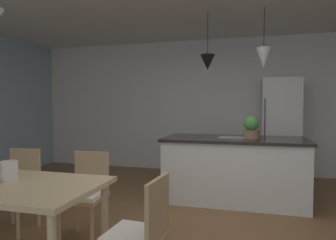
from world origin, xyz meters
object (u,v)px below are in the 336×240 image
(chair_kitchen_end, at_px, (140,234))
(kitchen_island, at_px, (234,168))
(vase_on_dining_table, at_px, (9,171))
(refrigerator, at_px, (280,129))
(chair_far_left, at_px, (18,186))
(potted_plant_on_island, at_px, (251,128))
(chair_far_right, at_px, (86,192))

(chair_kitchen_end, xyz_separation_m, kitchen_island, (0.51, 2.43, -0.01))
(chair_kitchen_end, bearing_deg, kitchen_island, 78.02)
(kitchen_island, relative_size, vase_on_dining_table, 12.35)
(refrigerator, xyz_separation_m, vase_on_dining_table, (-2.41, -3.83, -0.09))
(chair_kitchen_end, distance_m, chair_far_left, 1.91)
(kitchen_island, bearing_deg, potted_plant_on_island, 0.00)
(chair_far_right, xyz_separation_m, refrigerator, (2.16, 3.09, 0.45))
(chair_kitchen_end, xyz_separation_m, vase_on_dining_table, (-1.14, 0.06, 0.36))
(chair_kitchen_end, xyz_separation_m, chair_far_left, (-1.73, 0.80, 0.00))
(chair_far_right, distance_m, kitchen_island, 2.15)
(chair_far_right, bearing_deg, refrigerator, 55.05)
(chair_far_left, xyz_separation_m, chair_far_right, (0.84, 0.00, 0.00))
(potted_plant_on_island, bearing_deg, chair_kitchen_end, -107.16)
(chair_kitchen_end, distance_m, vase_on_dining_table, 1.19)
(chair_far_right, bearing_deg, vase_on_dining_table, -108.51)
(refrigerator, bearing_deg, chair_far_left, -134.19)
(chair_far_right, xyz_separation_m, vase_on_dining_table, (-0.25, -0.74, 0.36))
(kitchen_island, xyz_separation_m, refrigerator, (0.76, 1.46, 0.46))
(chair_kitchen_end, height_order, chair_far_left, same)
(chair_far_left, bearing_deg, potted_plant_on_island, 33.26)
(chair_far_left, distance_m, potted_plant_on_island, 3.02)
(kitchen_island, xyz_separation_m, vase_on_dining_table, (-1.65, -2.37, 0.37))
(chair_kitchen_end, relative_size, chair_far_left, 1.00)
(chair_far_right, relative_size, kitchen_island, 0.44)
(chair_kitchen_end, height_order, potted_plant_on_island, potted_plant_on_island)
(chair_far_left, height_order, potted_plant_on_island, potted_plant_on_island)
(chair_kitchen_end, height_order, kitchen_island, kitchen_island)
(vase_on_dining_table, bearing_deg, chair_kitchen_end, -2.98)
(kitchen_island, height_order, potted_plant_on_island, potted_plant_on_island)
(chair_far_right, distance_m, potted_plant_on_island, 2.38)
(potted_plant_on_island, height_order, vase_on_dining_table, potted_plant_on_island)
(refrigerator, distance_m, vase_on_dining_table, 4.52)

